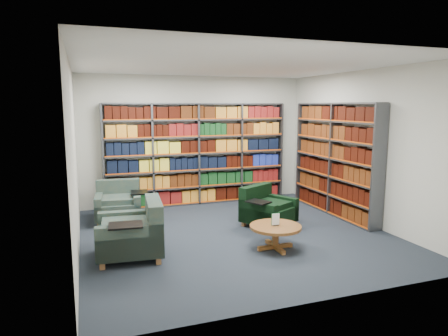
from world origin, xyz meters
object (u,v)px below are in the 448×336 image
object	(u,v)px
coffee_table	(275,230)
chair_green_right	(265,210)
chair_teal_left	(119,204)
chair_teal_front	(136,234)

from	to	relation	value
coffee_table	chair_green_right	bearing A→B (deg)	71.88
chair_teal_left	coffee_table	size ratio (longest dim) A/B	1.29
chair_teal_left	chair_green_right	world-z (taller)	chair_teal_left
coffee_table	chair_teal_left	bearing A→B (deg)	131.18
chair_teal_front	coffee_table	xyz separation A→B (m)	(2.03, -0.40, -0.04)
chair_teal_front	chair_teal_left	bearing A→B (deg)	92.18
chair_teal_front	coffee_table	size ratio (longest dim) A/B	1.42
chair_teal_left	chair_green_right	size ratio (longest dim) A/B	0.95
chair_teal_front	chair_green_right	bearing A→B (deg)	17.70
chair_teal_left	chair_green_right	xyz separation A→B (m)	(2.49, -1.24, -0.01)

